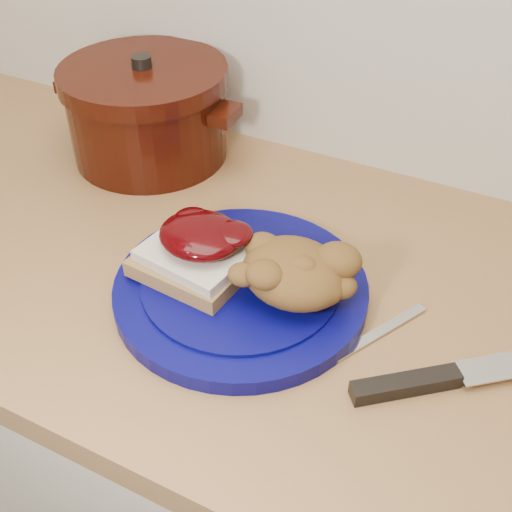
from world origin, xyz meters
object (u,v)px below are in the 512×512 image
at_px(butter_knife, 374,335).
at_px(pepper_grinder, 82,110).
at_px(chef_knife, 443,378).
at_px(dutch_oven, 147,112).
at_px(plate, 241,289).

relative_size(butter_knife, pepper_grinder, 1.34).
xyz_separation_m(butter_knife, pepper_grinder, (-0.56, 0.20, 0.06)).
relative_size(chef_knife, pepper_grinder, 2.20).
bearing_deg(dutch_oven, chef_knife, -25.32).
xyz_separation_m(plate, dutch_oven, (-0.28, 0.23, 0.06)).
relative_size(chef_knife, dutch_oven, 0.86).
bearing_deg(pepper_grinder, dutch_oven, 9.55).
relative_size(butter_knife, dutch_oven, 0.52).
height_order(chef_knife, butter_knife, chef_knife).
distance_m(plate, chef_knife, 0.25).
xyz_separation_m(dutch_oven, pepper_grinder, (-0.11, -0.02, -0.01)).
distance_m(butter_knife, dutch_oven, 0.50).
bearing_deg(plate, pepper_grinder, 152.13).
bearing_deg(plate, dutch_oven, 141.02).
xyz_separation_m(chef_knife, pepper_grinder, (-0.64, 0.23, 0.05)).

